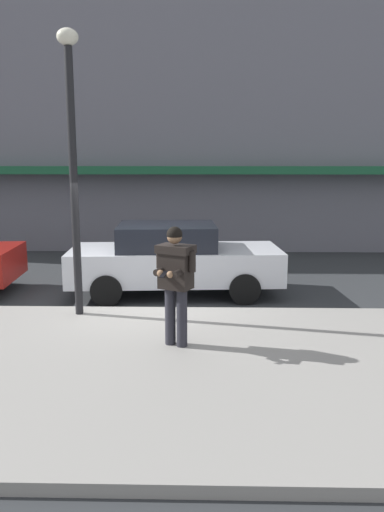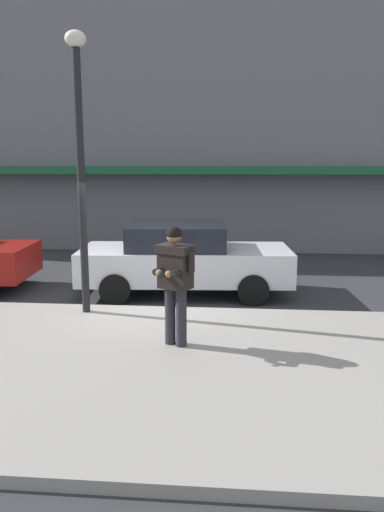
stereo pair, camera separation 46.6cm
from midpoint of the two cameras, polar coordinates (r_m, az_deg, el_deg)
The scene contains 7 objects.
ground_plane at distance 9.84m, azimuth -6.88°, elevation -6.25°, with size 80.00×80.00×0.00m, color #2B2D30.
sidewalk at distance 7.05m, azimuth -1.98°, elevation -12.62°, with size 32.00×5.30×0.14m, color gray.
curb_paint_line at distance 9.79m, azimuth -1.00°, elevation -6.23°, with size 28.00×0.12×0.01m, color silver.
storefront_facade at distance 17.98m, azimuth 0.09°, elevation 18.86°, with size 28.00×4.70×10.81m.
parked_sedan_mid at distance 10.83m, azimuth -3.37°, elevation -0.30°, with size 4.61×2.16×1.54m.
man_texting_on_phone at distance 7.32m, azimuth -3.74°, elevation -2.00°, with size 0.62×0.65×1.81m.
street_lamp_post at distance 9.01m, azimuth -15.01°, elevation 12.15°, with size 0.36×0.36×4.88m.
Camera 1 is at (1.16, -9.32, 2.87)m, focal length 35.00 mm.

